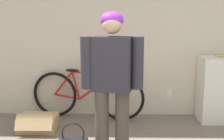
# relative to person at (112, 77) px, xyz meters

# --- Properties ---
(wall_back) EXTENTS (8.00, 0.07, 2.60)m
(wall_back) POSITION_rel_person_xyz_m (0.33, 1.55, 0.35)
(wall_back) COLOR beige
(wall_back) RESTS_ON ground_plane
(side_shelf) EXTENTS (0.71, 0.46, 0.98)m
(side_shelf) POSITION_rel_person_xyz_m (1.65, 1.26, -0.47)
(side_shelf) COLOR white
(side_shelf) RESTS_ON ground_plane
(person) EXTENTS (0.68, 0.29, 1.65)m
(person) POSITION_rel_person_xyz_m (0.00, 0.00, 0.00)
(person) COLOR #4C4238
(person) RESTS_ON ground_plane
(bicycle) EXTENTS (1.75, 0.49, 0.79)m
(bicycle) POSITION_rel_person_xyz_m (-0.41, 1.32, -0.58)
(bicycle) COLOR black
(bicycle) RESTS_ON ground_plane
(banana) EXTENTS (0.30, 0.08, 0.03)m
(banana) POSITION_rel_person_xyz_m (1.64, 1.28, 0.04)
(banana) COLOR #EAD64C
(banana) RESTS_ON side_shelf
(cardboard_box) EXTENTS (0.53, 0.51, 0.28)m
(cardboard_box) POSITION_rel_person_xyz_m (-1.06, 0.84, -0.85)
(cardboard_box) COLOR tan
(cardboard_box) RESTS_ON ground_plane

